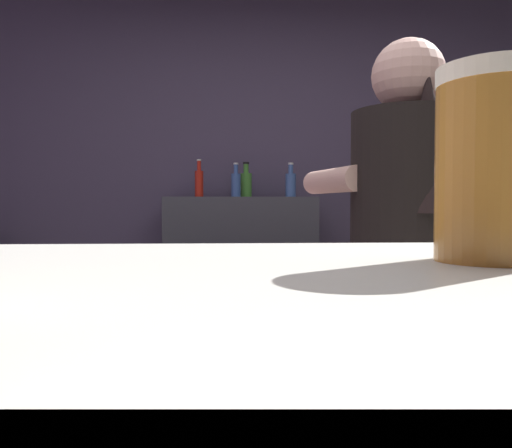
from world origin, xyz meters
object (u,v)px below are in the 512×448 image
(bottle_vinegar, at_px, (236,184))
(bottle_olive_oil, at_px, (291,184))
(pint_glass_far, at_px, (494,165))
(mixing_bowl, at_px, (271,254))
(bottle_soy, at_px, (246,184))
(bartender, at_px, (407,267))
(chefs_knife, at_px, (440,258))
(knife_block, at_px, (490,231))
(bottle_hot_sauce, at_px, (199,182))

(bottle_vinegar, relative_size, bottle_olive_oil, 1.01)
(pint_glass_far, bearing_deg, bottle_vinegar, 92.74)
(mixing_bowl, bearing_deg, bottle_olive_oil, 79.75)
(pint_glass_far, distance_m, bottle_soy, 2.96)
(bartender, xyz_separation_m, bottle_olive_oil, (-0.15, 1.66, 0.33))
(pint_glass_far, relative_size, bottle_vinegar, 0.64)
(mixing_bowl, height_order, chefs_knife, mixing_bowl)
(bottle_olive_oil, bearing_deg, knife_block, -56.92)
(mixing_bowl, bearing_deg, chefs_knife, 4.24)
(bottle_olive_oil, bearing_deg, bottle_vinegar, 172.78)
(bottle_vinegar, bearing_deg, pint_glass_far, -87.26)
(bottle_vinegar, xyz_separation_m, bottle_hot_sauce, (-0.23, 0.02, 0.01))
(pint_glass_far, xyz_separation_m, bottle_olive_oil, (0.21, 2.82, 0.11))
(chefs_knife, bearing_deg, bottle_soy, 139.62)
(bottle_vinegar, xyz_separation_m, bottle_soy, (0.07, 0.10, 0.00))
(bottle_soy, bearing_deg, knife_block, -51.26)
(knife_block, relative_size, pint_glass_far, 1.89)
(chefs_knife, relative_size, bottle_hot_sauce, 1.00)
(bartender, xyz_separation_m, knife_block, (0.56, 0.57, 0.08))
(chefs_knife, height_order, bottle_hot_sauce, bottle_hot_sauce)
(knife_block, xyz_separation_m, bottle_olive_oil, (-0.71, 1.10, 0.25))
(knife_block, height_order, bottle_vinegar, bottle_vinegar)
(mixing_bowl, distance_m, bottle_olive_oil, 1.37)
(bartender, height_order, bottle_vinegar, bartender)
(chefs_knife, distance_m, bottle_soy, 1.60)
(mixing_bowl, bearing_deg, knife_block, 12.58)
(knife_block, bearing_deg, bottle_soy, 128.74)
(bartender, distance_m, knife_block, 0.80)
(bottle_vinegar, bearing_deg, bottle_soy, 54.43)
(knife_block, xyz_separation_m, bottle_hot_sauce, (-1.29, 1.16, 0.26))
(bartender, relative_size, bottle_olive_oil, 7.58)
(bartender, height_order, knife_block, bartender)
(knife_block, distance_m, mixing_bowl, 0.98)
(chefs_knife, height_order, bottle_vinegar, bottle_vinegar)
(bartender, bearing_deg, pint_glass_far, 149.11)
(chefs_knife, relative_size, pint_glass_far, 1.71)
(bottle_olive_oil, bearing_deg, bottle_hot_sauce, 173.47)
(knife_block, height_order, chefs_knife, knife_block)
(pint_glass_far, distance_m, bottle_vinegar, 2.87)
(knife_block, relative_size, bottle_soy, 1.15)
(pint_glass_far, bearing_deg, bottle_soy, 91.34)
(knife_block, bearing_deg, bottle_olive_oil, 123.08)
(pint_glass_far, bearing_deg, chefs_knife, 67.83)
(mixing_bowl, height_order, bottle_olive_oil, bottle_olive_oil)
(chefs_knife, xyz_separation_m, bottle_soy, (-0.71, 1.40, 0.35))
(chefs_knife, height_order, bottle_olive_oil, bottle_olive_oil)
(bottle_olive_oil, height_order, bottle_hot_sauce, bottle_hot_sauce)
(mixing_bowl, relative_size, pint_glass_far, 1.45)
(pint_glass_far, bearing_deg, mixing_bowl, 91.10)
(knife_block, xyz_separation_m, chefs_knife, (-0.29, -0.16, -0.10))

